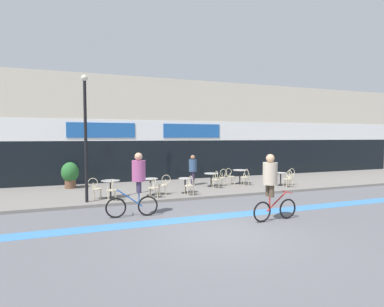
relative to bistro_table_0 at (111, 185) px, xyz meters
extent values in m
plane|color=#5B5B60|center=(2.62, -5.54, -0.67)|extent=(120.00, 120.00, 0.00)
cube|color=slate|center=(2.62, 1.71, -0.61)|extent=(40.00, 5.50, 0.12)
cube|color=beige|center=(2.62, 6.46, 2.46)|extent=(40.00, 4.00, 6.26)
cube|color=black|center=(2.62, 4.49, 0.65)|extent=(38.80, 0.10, 2.40)
cube|color=white|center=(2.62, 4.51, 2.45)|extent=(39.20, 0.14, 1.20)
cube|color=#1E56A3|center=(-0.08, 4.44, 2.45)|extent=(3.70, 0.08, 0.84)
cube|color=#1E56A3|center=(5.33, 4.44, 2.45)|extent=(3.70, 0.08, 0.84)
cube|color=#3D7AB7|center=(2.62, -3.86, -0.67)|extent=(36.00, 0.70, 0.01)
cylinder|color=black|center=(0.00, 0.00, -0.54)|extent=(0.43, 0.43, 0.02)
cylinder|color=black|center=(0.00, 0.00, -0.18)|extent=(0.07, 0.07, 0.74)
cylinder|color=#ADA8A3|center=(0.00, 0.00, 0.20)|extent=(0.78, 0.78, 0.02)
cylinder|color=black|center=(1.73, 0.00, -0.54)|extent=(0.36, 0.36, 0.02)
cylinder|color=black|center=(1.73, 0.00, -0.18)|extent=(0.07, 0.07, 0.74)
cylinder|color=#ADA8A3|center=(1.73, 0.00, 0.20)|extent=(0.65, 0.65, 0.02)
cylinder|color=black|center=(3.37, -0.01, -0.54)|extent=(0.35, 0.35, 0.02)
cylinder|color=black|center=(3.37, -0.01, -0.21)|extent=(0.07, 0.07, 0.68)
cylinder|color=#ADA8A3|center=(3.37, -0.01, 0.14)|extent=(0.63, 0.63, 0.02)
cylinder|color=black|center=(5.27, 1.32, -0.54)|extent=(0.42, 0.42, 0.02)
cylinder|color=black|center=(5.27, 1.32, -0.21)|extent=(0.07, 0.07, 0.68)
cylinder|color=#ADA8A3|center=(5.27, 1.32, 0.14)|extent=(0.76, 0.76, 0.02)
cylinder|color=black|center=(7.14, 1.59, -0.54)|extent=(0.43, 0.43, 0.02)
cylinder|color=black|center=(7.14, 1.59, -0.17)|extent=(0.07, 0.07, 0.75)
cylinder|color=#ADA8A3|center=(7.14, 1.59, 0.21)|extent=(0.78, 0.78, 0.02)
cylinder|color=black|center=(8.89, 0.28, -0.54)|extent=(0.34, 0.34, 0.02)
cylinder|color=black|center=(8.89, 0.28, -0.21)|extent=(0.07, 0.07, 0.68)
cylinder|color=#ADA8A3|center=(8.89, 0.28, 0.14)|extent=(0.62, 0.62, 0.02)
cylinder|color=beige|center=(0.00, -0.55, -0.12)|extent=(0.42, 0.42, 0.03)
cylinder|color=beige|center=(-0.15, -0.42, -0.34)|extent=(0.03, 0.03, 0.42)
cylinder|color=beige|center=(0.13, -0.40, -0.34)|extent=(0.03, 0.03, 0.42)
cylinder|color=beige|center=(-0.13, -0.70, -0.34)|extent=(0.03, 0.03, 0.42)
cylinder|color=beige|center=(0.15, -0.68, -0.34)|extent=(0.03, 0.03, 0.42)
torus|color=beige|center=(0.01, -0.72, 0.15)|extent=(0.05, 0.41, 0.41)
cylinder|color=beige|center=(-0.16, -0.73, 0.01)|extent=(0.03, 0.03, 0.23)
cylinder|color=beige|center=(0.18, -0.71, 0.01)|extent=(0.03, 0.03, 0.23)
cylinder|color=beige|center=(-0.55, 0.00, -0.12)|extent=(0.45, 0.45, 0.03)
cylinder|color=beige|center=(-0.39, 0.12, -0.34)|extent=(0.03, 0.03, 0.42)
cylinder|color=beige|center=(-0.43, -0.16, -0.34)|extent=(0.03, 0.03, 0.42)
cylinder|color=beige|center=(-0.67, 0.16, -0.34)|extent=(0.03, 0.03, 0.42)
cylinder|color=beige|center=(-0.71, -0.12, -0.34)|extent=(0.03, 0.03, 0.42)
torus|color=beige|center=(-0.72, 0.02, 0.15)|extent=(0.41, 0.09, 0.41)
cylinder|color=beige|center=(-0.69, 0.19, 0.01)|extent=(0.03, 0.03, 0.23)
cylinder|color=beige|center=(-0.74, -0.15, 0.01)|extent=(0.03, 0.03, 0.23)
cylinder|color=beige|center=(1.73, -0.55, -0.12)|extent=(0.43, 0.43, 0.03)
cylinder|color=beige|center=(1.59, -0.42, -0.34)|extent=(0.03, 0.03, 0.42)
cylinder|color=beige|center=(1.86, -0.40, -0.34)|extent=(0.03, 0.03, 0.42)
cylinder|color=beige|center=(1.60, -0.70, -0.34)|extent=(0.03, 0.03, 0.42)
cylinder|color=beige|center=(1.88, -0.68, -0.34)|extent=(0.03, 0.03, 0.42)
torus|color=beige|center=(1.75, -0.72, 0.15)|extent=(0.05, 0.41, 0.41)
cylinder|color=beige|center=(1.57, -0.73, 0.01)|extent=(0.03, 0.03, 0.23)
cylinder|color=beige|center=(1.92, -0.71, 0.01)|extent=(0.03, 0.03, 0.23)
cylinder|color=beige|center=(2.28, 0.00, -0.12)|extent=(0.43, 0.43, 0.03)
cylinder|color=beige|center=(2.13, -0.13, -0.34)|extent=(0.03, 0.03, 0.42)
cylinder|color=beige|center=(2.16, 0.15, -0.34)|extent=(0.03, 0.03, 0.42)
cylinder|color=beige|center=(2.41, -0.15, -0.34)|extent=(0.03, 0.03, 0.42)
cylinder|color=beige|center=(2.44, 0.13, -0.34)|extent=(0.03, 0.03, 0.42)
torus|color=beige|center=(2.45, -0.02, 0.15)|extent=(0.41, 0.06, 0.41)
cylinder|color=beige|center=(2.44, -0.19, 0.01)|extent=(0.03, 0.03, 0.23)
cylinder|color=beige|center=(2.47, 0.15, 0.01)|extent=(0.03, 0.03, 0.23)
cylinder|color=beige|center=(3.37, -0.56, -0.12)|extent=(0.45, 0.45, 0.03)
cylinder|color=beige|center=(3.21, -0.44, -0.34)|extent=(0.03, 0.03, 0.42)
cylinder|color=beige|center=(3.49, -0.40, -0.34)|extent=(0.03, 0.03, 0.42)
cylinder|color=beige|center=(3.25, -0.71, -0.34)|extent=(0.03, 0.03, 0.42)
cylinder|color=beige|center=(3.52, -0.68, -0.34)|extent=(0.03, 0.03, 0.42)
torus|color=beige|center=(3.39, -0.73, 0.15)|extent=(0.08, 0.41, 0.41)
cylinder|color=beige|center=(3.22, -0.75, 0.01)|extent=(0.03, 0.03, 0.23)
cylinder|color=beige|center=(3.56, -0.70, 0.01)|extent=(0.03, 0.03, 0.23)
cylinder|color=beige|center=(5.27, 0.77, -0.12)|extent=(0.44, 0.44, 0.03)
cylinder|color=beige|center=(5.15, 0.92, -0.34)|extent=(0.03, 0.03, 0.42)
cylinder|color=beige|center=(5.43, 0.89, -0.34)|extent=(0.03, 0.03, 0.42)
cylinder|color=beige|center=(5.12, 0.65, -0.34)|extent=(0.03, 0.03, 0.42)
cylinder|color=beige|center=(5.39, 0.61, -0.34)|extent=(0.03, 0.03, 0.42)
torus|color=beige|center=(5.25, 0.60, 0.15)|extent=(0.08, 0.41, 0.41)
cylinder|color=beige|center=(5.08, 0.62, 0.01)|extent=(0.03, 0.03, 0.23)
cylinder|color=beige|center=(5.42, 0.58, 0.01)|extent=(0.03, 0.03, 0.23)
cylinder|color=beige|center=(5.82, 1.32, -0.12)|extent=(0.41, 0.41, 0.03)
cylinder|color=beige|center=(5.68, 1.18, -0.34)|extent=(0.03, 0.03, 0.42)
cylinder|color=beige|center=(5.68, 1.46, -0.34)|extent=(0.03, 0.03, 0.42)
cylinder|color=beige|center=(5.96, 1.18, -0.34)|extent=(0.03, 0.03, 0.42)
cylinder|color=beige|center=(5.96, 1.46, -0.34)|extent=(0.03, 0.03, 0.42)
torus|color=beige|center=(5.99, 1.32, 0.15)|extent=(0.41, 0.03, 0.41)
cylinder|color=beige|center=(5.99, 1.15, 0.01)|extent=(0.03, 0.03, 0.23)
cylinder|color=beige|center=(5.99, 1.49, 0.01)|extent=(0.03, 0.03, 0.23)
cylinder|color=beige|center=(7.14, 1.04, -0.12)|extent=(0.40, 0.40, 0.03)
cylinder|color=beige|center=(7.00, 1.18, -0.34)|extent=(0.03, 0.03, 0.42)
cylinder|color=beige|center=(7.28, 1.18, -0.34)|extent=(0.03, 0.03, 0.42)
cylinder|color=beige|center=(7.00, 0.90, -0.34)|extent=(0.03, 0.03, 0.42)
cylinder|color=beige|center=(7.28, 0.90, -0.34)|extent=(0.03, 0.03, 0.42)
torus|color=beige|center=(7.14, 0.87, 0.15)|extent=(0.03, 0.41, 0.41)
cylinder|color=beige|center=(6.97, 0.87, 0.01)|extent=(0.03, 0.03, 0.23)
cylinder|color=beige|center=(7.31, 0.87, 0.01)|extent=(0.03, 0.03, 0.23)
cylinder|color=beige|center=(6.59, 1.59, -0.12)|extent=(0.43, 0.43, 0.03)
cylinder|color=beige|center=(6.71, 1.74, -0.34)|extent=(0.03, 0.03, 0.42)
cylinder|color=beige|center=(6.74, 1.46, -0.34)|extent=(0.03, 0.03, 0.42)
cylinder|color=beige|center=(6.44, 1.72, -0.34)|extent=(0.03, 0.03, 0.42)
cylinder|color=beige|center=(6.46, 1.44, -0.34)|extent=(0.03, 0.03, 0.42)
torus|color=beige|center=(6.42, 1.58, 0.15)|extent=(0.41, 0.06, 0.41)
cylinder|color=beige|center=(6.40, 1.75, 0.01)|extent=(0.03, 0.03, 0.23)
cylinder|color=beige|center=(6.43, 1.41, 0.01)|extent=(0.03, 0.03, 0.23)
cylinder|color=beige|center=(8.89, -0.27, -0.12)|extent=(0.42, 0.42, 0.03)
cylinder|color=beige|center=(8.75, -0.13, -0.34)|extent=(0.03, 0.03, 0.42)
cylinder|color=beige|center=(9.03, -0.12, -0.34)|extent=(0.03, 0.03, 0.42)
cylinder|color=beige|center=(8.76, -0.41, -0.34)|extent=(0.03, 0.03, 0.42)
cylinder|color=beige|center=(9.04, -0.40, -0.34)|extent=(0.03, 0.03, 0.42)
torus|color=beige|center=(8.90, -0.43, 0.15)|extent=(0.05, 0.41, 0.41)
cylinder|color=beige|center=(8.73, -0.44, 0.01)|extent=(0.03, 0.03, 0.23)
cylinder|color=beige|center=(9.07, -0.43, 0.01)|extent=(0.03, 0.03, 0.23)
cylinder|color=beige|center=(9.44, 0.28, -0.12)|extent=(0.41, 0.41, 0.03)
cylinder|color=beige|center=(9.31, 0.14, -0.34)|extent=(0.03, 0.03, 0.42)
cylinder|color=beige|center=(9.30, 0.42, -0.34)|extent=(0.03, 0.03, 0.42)
cylinder|color=beige|center=(9.59, 0.15, -0.34)|extent=(0.03, 0.03, 0.42)
cylinder|color=beige|center=(9.58, 0.43, -0.34)|extent=(0.03, 0.03, 0.42)
torus|color=beige|center=(9.61, 0.29, 0.15)|extent=(0.41, 0.04, 0.41)
cylinder|color=beige|center=(9.62, 0.12, 0.01)|extent=(0.03, 0.03, 0.23)
cylinder|color=beige|center=(9.61, 0.46, 0.01)|extent=(0.03, 0.03, 0.23)
cylinder|color=brown|center=(-1.73, 3.26, -0.32)|extent=(0.53, 0.53, 0.46)
ellipsoid|color=#28662D|center=(-1.73, 3.26, 0.27)|extent=(0.86, 0.86, 1.03)
cylinder|color=black|center=(-0.97, -0.48, 1.88)|extent=(0.12, 0.12, 4.86)
sphere|color=beige|center=(-0.97, -0.48, 4.39)|extent=(0.26, 0.26, 0.26)
torus|color=black|center=(-0.06, -2.85, -0.32)|extent=(0.70, 0.11, 0.70)
torus|color=black|center=(1.01, -2.93, -0.32)|extent=(0.70, 0.11, 0.70)
cylinder|color=#23519E|center=(0.42, -2.89, -0.03)|extent=(0.84, 0.11, 0.63)
cylinder|color=#23519E|center=(0.71, -2.91, -0.08)|extent=(0.04, 0.04, 0.49)
cylinder|color=#23519E|center=(-0.01, -2.85, 0.27)|extent=(0.07, 0.48, 0.03)
cylinder|color=#382D47|center=(0.70, -3.00, 0.36)|extent=(0.17, 0.17, 0.39)
cylinder|color=#382D47|center=(0.72, -2.82, 0.36)|extent=(0.17, 0.17, 0.39)
cylinder|color=#A84C7F|center=(0.71, -2.91, 0.91)|extent=(0.50, 0.50, 0.71)
sphere|color=tan|center=(0.71, -2.91, 1.40)|extent=(0.27, 0.27, 0.27)
torus|color=black|center=(5.36, -4.90, -0.33)|extent=(0.68, 0.10, 0.68)
torus|color=black|center=(4.31, -4.97, -0.33)|extent=(0.68, 0.10, 0.68)
cylinder|color=red|center=(4.89, -4.93, -0.05)|extent=(0.81, 0.10, 0.61)
cylinder|color=red|center=(4.61, -4.95, -0.10)|extent=(0.04, 0.04, 0.47)
cylinder|color=red|center=(5.31, -4.90, 0.24)|extent=(0.06, 0.48, 0.03)
cylinder|color=#4C3D2D|center=(4.60, -4.86, 0.34)|extent=(0.17, 0.17, 0.40)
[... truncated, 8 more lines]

